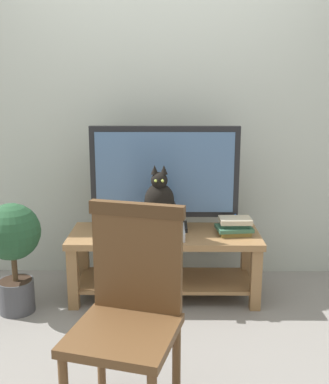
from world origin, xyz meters
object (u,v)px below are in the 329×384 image
(cat, at_px, (160,205))
(media_box, at_px, (160,232))
(potted_plant, at_px, (13,245))
(tv_stand, at_px, (165,252))
(tv, at_px, (165,175))
(wooden_chair, at_px, (130,302))
(book_stack, at_px, (234,226))

(cat, bearing_deg, media_box, 94.61)
(cat, relative_size, potted_plant, 0.60)
(media_box, relative_size, potted_plant, 0.46)
(cat, distance_m, potted_plant, 0.99)
(potted_plant, bearing_deg, tv_stand, 14.16)
(tv, distance_m, media_box, 0.40)
(media_box, xyz_separation_m, cat, (0.00, -0.01, 0.19))
(cat, bearing_deg, potted_plant, -170.48)
(media_box, height_order, potted_plant, potted_plant)
(tv_stand, distance_m, wooden_chair, 1.26)
(tv, distance_m, book_stack, 0.60)
(book_stack, bearing_deg, tv_stand, 178.05)
(wooden_chair, xyz_separation_m, book_stack, (0.62, 1.21, -0.03))
(media_box, xyz_separation_m, wooden_chair, (-0.11, -1.15, 0.06))
(cat, bearing_deg, tv, 80.18)
(wooden_chair, bearing_deg, media_box, 84.63)
(tv_stand, height_order, media_box, media_box)
(tv, relative_size, media_box, 3.03)
(media_box, relative_size, cat, 0.77)
(media_box, bearing_deg, tv_stand, 65.81)
(media_box, relative_size, wooden_chair, 0.35)
(tv_stand, xyz_separation_m, wooden_chair, (-0.14, -1.23, 0.23))
(tv_stand, relative_size, tv, 1.27)
(cat, distance_m, wooden_chair, 1.15)
(potted_plant, bearing_deg, wooden_chair, -49.38)
(wooden_chair, bearing_deg, potted_plant, 130.62)
(tv_stand, distance_m, book_stack, 0.52)
(tv_stand, relative_size, cat, 2.98)
(wooden_chair, bearing_deg, tv, 83.89)
(media_box, relative_size, book_stack, 1.32)
(tv, xyz_separation_m, book_stack, (0.48, -0.12, -0.34))
(wooden_chair, distance_m, potted_plant, 1.29)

